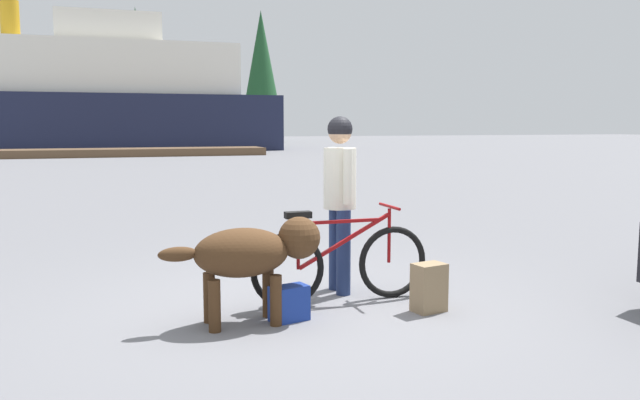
# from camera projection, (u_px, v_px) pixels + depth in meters

# --- Properties ---
(ground_plane) EXTENTS (160.00, 160.00, 0.00)m
(ground_plane) POSITION_uv_depth(u_px,v_px,m) (307.00, 308.00, 5.83)
(ground_plane) COLOR slate
(bicycle) EXTENTS (1.74, 0.44, 0.90)m
(bicycle) POSITION_uv_depth(u_px,v_px,m) (340.00, 263.00, 5.98)
(bicycle) COLOR black
(bicycle) RESTS_ON ground_plane
(person_cyclist) EXTENTS (0.32, 0.53, 1.74)m
(person_cyclist) POSITION_uv_depth(u_px,v_px,m) (340.00, 187.00, 6.28)
(person_cyclist) COLOR navy
(person_cyclist) RESTS_ON ground_plane
(dog) EXTENTS (1.35, 0.48, 0.88)m
(dog) POSITION_uv_depth(u_px,v_px,m) (253.00, 253.00, 5.33)
(dog) COLOR #472D19
(dog) RESTS_ON ground_plane
(backpack) EXTENTS (0.31, 0.25, 0.43)m
(backpack) POSITION_uv_depth(u_px,v_px,m) (429.00, 288.00, 5.71)
(backpack) COLOR #8C7251
(backpack) RESTS_ON ground_plane
(handbag_pannier) EXTENTS (0.35, 0.25, 0.30)m
(handbag_pannier) POSITION_uv_depth(u_px,v_px,m) (289.00, 303.00, 5.45)
(handbag_pannier) COLOR navy
(handbag_pannier) RESTS_ON ground_plane
(dock_pier) EXTENTS (13.40, 2.59, 0.40)m
(dock_pier) POSITION_uv_depth(u_px,v_px,m) (136.00, 152.00, 33.70)
(dock_pier) COLOR brown
(dock_pier) RESTS_ON ground_plane
(ferry_boat) EXTENTS (25.77, 8.26, 9.07)m
(ferry_boat) POSITION_uv_depth(u_px,v_px,m) (70.00, 99.00, 40.36)
(ferry_boat) COLOR #191E38
(ferry_boat) RESTS_ON ground_plane
(pine_tree_center) EXTENTS (3.05, 3.05, 11.90)m
(pine_tree_center) POSITION_uv_depth(u_px,v_px,m) (137.00, 61.00, 56.75)
(pine_tree_center) COLOR #4C331E
(pine_tree_center) RESTS_ON ground_plane
(pine_tree_far_right) EXTENTS (3.66, 3.66, 12.02)m
(pine_tree_far_right) POSITION_uv_depth(u_px,v_px,m) (261.00, 65.00, 59.15)
(pine_tree_far_right) COLOR #4C331E
(pine_tree_far_right) RESTS_ON ground_plane
(pine_tree_mid_back) EXTENTS (2.97, 2.97, 10.22)m
(pine_tree_mid_back) POSITION_uv_depth(u_px,v_px,m) (71.00, 72.00, 60.29)
(pine_tree_mid_back) COLOR #4C331E
(pine_tree_mid_back) RESTS_ON ground_plane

